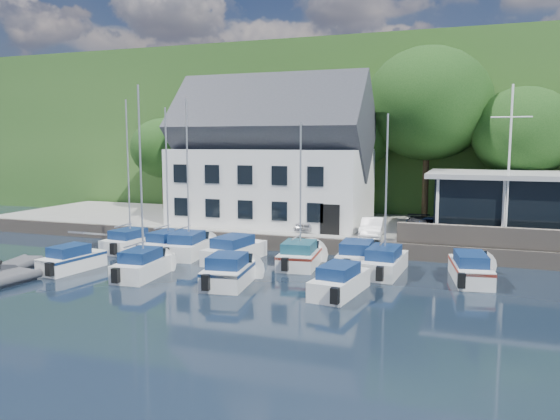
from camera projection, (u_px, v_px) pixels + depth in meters
The scene contains 32 objects.
ground at pixel (292, 305), 23.69m from camera, with size 180.00×180.00×0.00m, color black.
quay at pixel (366, 232), 40.00m from camera, with size 60.00×13.00×1.00m, color gray.
quay_face at pixel (347, 248), 33.92m from camera, with size 60.00×0.30×1.00m, color #71655A.
hillside at pixel (423, 135), 80.68m from camera, with size 160.00×75.00×16.00m, color #2C5620.
field_patch at pixel (482, 82), 84.49m from camera, with size 50.00×30.00×0.30m, color #626A35.
harbor_building at pixel (272, 165), 40.77m from camera, with size 14.40×8.20×8.70m, color white, non-canonical shape.
club_pavilion at pixel (535, 205), 34.63m from camera, with size 13.20×7.20×4.10m, color black, non-canonical shape.
gangway at pixel (106, 245), 37.57m from camera, with size 1.20×6.00×1.40m, color silver, non-canonical shape.
car_silver at pixel (312, 221), 37.60m from camera, with size 1.39×3.46×1.18m, color silver.
car_white at pixel (372, 228), 34.67m from camera, with size 1.33×3.81×1.26m, color silver.
car_dgrey at pixel (417, 227), 35.11m from camera, with size 1.71×4.22×1.22m, color #2E2E33.
car_blue at pixel (427, 227), 34.91m from camera, with size 1.50×3.81×1.30m, color #2C4887.
flagpole at pixel (509, 166), 31.80m from camera, with size 2.24×0.20×9.34m, color white, non-canonical shape.
tree_0 at pixel (164, 164), 49.28m from camera, with size 5.96×5.96×8.15m, color black, non-canonical shape.
tree_1 at pixel (235, 159), 46.94m from camera, with size 6.67×6.67×9.12m, color black, non-canonical shape.
tree_2 at pixel (349, 150), 44.75m from camera, with size 7.90×7.90×10.79m, color black, non-canonical shape.
tree_3 at pixel (427, 133), 42.61m from camera, with size 9.79×9.79×13.38m, color black, non-canonical shape.
tree_4 at pixel (522, 156), 39.57m from camera, with size 7.32×7.32×10.01m, color black, non-canonical shape.
boat_r1_0 at pixel (129, 183), 34.96m from camera, with size 1.97×5.66×8.87m, color white, non-canonical shape.
boat_r1_1 at pixel (167, 183), 34.13m from camera, with size 1.81×6.36×9.00m, color white, non-canonical shape.
boat_r1_2 at pixel (188, 181), 33.28m from camera, with size 2.08×6.04×9.34m, color white, non-canonical shape.
boat_r1_3 at pixel (235, 248), 32.44m from camera, with size 2.07×6.69×1.53m, color white, non-canonical shape.
boat_r1_4 at pixel (300, 188), 30.50m from camera, with size 2.18×5.51×8.94m, color white, non-canonical shape.
boat_r1_5 at pixel (357, 254), 30.54m from camera, with size 2.08×5.87×1.58m, color white, non-canonical shape.
boat_r1_6 at pixel (386, 189), 28.86m from camera, with size 1.94×6.45×9.14m, color white, non-canonical shape.
boat_r1_7 at pixel (471, 266), 27.81m from camera, with size 1.85×6.41×1.48m, color white, non-canonical shape.
boat_r2_0 at pixel (72, 258), 30.00m from camera, with size 1.70×5.33×1.44m, color white, non-canonical shape.
boat_r2_1 at pixel (141, 190), 28.12m from camera, with size 1.87×5.74×9.18m, color white, non-canonical shape.
boat_r2_2 at pixel (229, 269), 27.03m from camera, with size 2.11×5.37×1.56m, color white, non-canonical shape.
boat_r2_3 at pixel (340, 279), 25.39m from camera, with size 1.79×5.89×1.46m, color white, non-canonical shape.
dinghy_0 at pixel (21, 262), 30.68m from camera, with size 1.64×2.73×0.64m, color #3C3D41, non-canonical shape.
dinghy_1 at pixel (6, 277), 27.26m from camera, with size 1.81×3.02×0.70m, color #3C3D41, non-canonical shape.
Camera 1 is at (7.19, -21.84, 7.08)m, focal length 35.00 mm.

